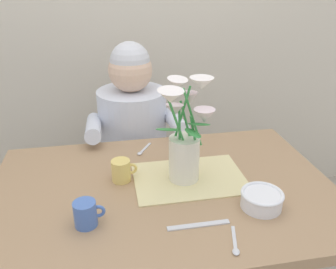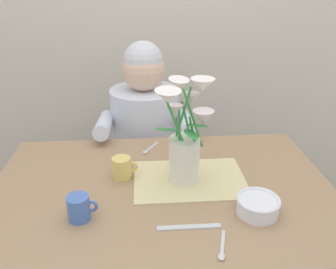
% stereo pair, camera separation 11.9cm
% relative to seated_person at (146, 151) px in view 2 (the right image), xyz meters
% --- Properties ---
extents(wood_panel_backdrop, '(4.00, 0.10, 2.50)m').
position_rel_seated_person_xyz_m(wood_panel_backdrop, '(0.05, 0.43, 0.69)').
color(wood_panel_backdrop, beige).
rests_on(wood_panel_backdrop, ground_plane).
extents(dining_table, '(1.20, 0.80, 0.74)m').
position_rel_seated_person_xyz_m(dining_table, '(0.05, -0.62, 0.08)').
color(dining_table, '#9E7A56').
rests_on(dining_table, ground_plane).
extents(seated_person, '(0.45, 0.47, 1.14)m').
position_rel_seated_person_xyz_m(seated_person, '(0.00, 0.00, 0.00)').
color(seated_person, '#4C4C56').
rests_on(seated_person, ground_plane).
extents(striped_placemat, '(0.40, 0.28, 0.00)m').
position_rel_seated_person_xyz_m(striped_placemat, '(0.15, -0.57, 0.18)').
color(striped_placemat, beige).
rests_on(striped_placemat, dining_table).
extents(flower_vase, '(0.22, 0.21, 0.37)m').
position_rel_seated_person_xyz_m(flower_vase, '(0.13, -0.58, 0.35)').
color(flower_vase, silver).
rests_on(flower_vase, dining_table).
extents(ceramic_bowl, '(0.14, 0.14, 0.06)m').
position_rel_seated_person_xyz_m(ceramic_bowl, '(0.34, -0.78, 0.21)').
color(ceramic_bowl, white).
rests_on(ceramic_bowl, dining_table).
extents(dinner_knife, '(0.19, 0.02, 0.00)m').
position_rel_seated_person_xyz_m(dinner_knife, '(0.12, -0.83, 0.18)').
color(dinner_knife, silver).
rests_on(dinner_knife, dining_table).
extents(tea_cup, '(0.09, 0.07, 0.08)m').
position_rel_seated_person_xyz_m(tea_cup, '(-0.21, -0.77, 0.22)').
color(tea_cup, '#476BB7').
rests_on(tea_cup, dining_table).
extents(ceramic_mug, '(0.09, 0.07, 0.08)m').
position_rel_seated_person_xyz_m(ceramic_mug, '(-0.09, -0.54, 0.22)').
color(ceramic_mug, '#E5C666').
rests_on(ceramic_mug, dining_table).
extents(spoon_0, '(0.08, 0.11, 0.01)m').
position_rel_seated_person_xyz_m(spoon_0, '(0.01, -0.33, 0.18)').
color(spoon_0, silver).
rests_on(spoon_0, dining_table).
extents(spoon_1, '(0.05, 0.12, 0.01)m').
position_rel_seated_person_xyz_m(spoon_1, '(0.19, -0.93, 0.18)').
color(spoon_1, silver).
rests_on(spoon_1, dining_table).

